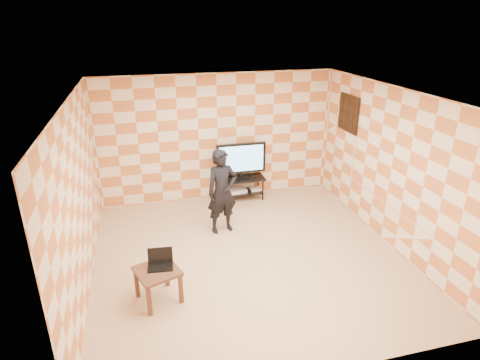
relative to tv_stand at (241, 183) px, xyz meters
name	(u,v)px	position (x,y,z in m)	size (l,w,h in m)	color
floor	(249,256)	(-0.45, -2.25, -0.37)	(5.00, 5.00, 0.00)	tan
wall_back	(218,138)	(-0.45, 0.25, 0.98)	(5.00, 0.02, 2.70)	beige
wall_front	(318,276)	(-0.45, -4.75, 0.98)	(5.00, 0.02, 2.70)	beige
wall_left	(79,199)	(-2.95, -2.25, 0.98)	(0.02, 5.00, 2.70)	beige
wall_right	(391,168)	(2.05, -2.25, 0.98)	(0.02, 5.00, 2.70)	beige
ceiling	(250,95)	(-0.45, -2.25, 2.33)	(5.00, 5.00, 0.02)	white
wall_art	(349,113)	(2.02, -0.70, 1.58)	(0.04, 0.72, 0.72)	black
tv_stand	(241,183)	(0.00, 0.00, 0.00)	(1.01, 0.45, 0.50)	black
tv	(241,159)	(0.00, 0.00, 0.56)	(1.06, 0.20, 0.77)	black
dvd_player	(236,190)	(-0.12, 0.01, -0.16)	(0.43, 0.31, 0.07)	silver
game_console	(255,189)	(0.32, -0.01, -0.17)	(0.22, 0.16, 0.05)	silver
side_table	(158,275)	(-1.97, -2.99, 0.05)	(0.71, 0.71, 0.50)	#352217
laptop	(160,262)	(-1.92, -2.90, 0.19)	(0.37, 0.31, 0.23)	black
person	(222,192)	(-0.68, -1.26, 0.43)	(0.58, 0.38, 1.58)	black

